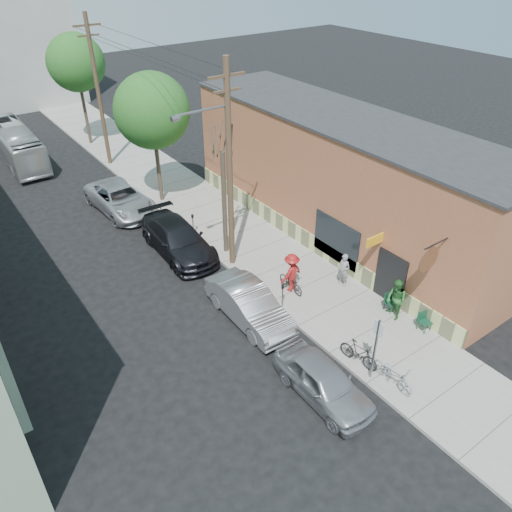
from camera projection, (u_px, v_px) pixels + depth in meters
ground at (260, 347)px, 20.45m from camera, size 120.00×120.00×0.00m
sidewalk at (209, 214)px, 29.94m from camera, size 4.50×58.00×0.15m
cafe_building at (341, 179)px, 26.44m from camera, size 6.60×20.20×6.61m
sign_post at (376, 344)px, 18.00m from camera, size 0.07×0.45×2.80m
parking_meter_near at (283, 292)px, 21.96m from camera, size 0.14×0.14×1.24m
parking_meter_far at (193, 221)px, 27.31m from camera, size 0.14×0.14×1.24m
utility_pole_near at (228, 166)px, 22.53m from camera, size 3.57×0.28×10.00m
utility_pole_far at (98, 90)px, 33.46m from camera, size 1.80×0.28×10.00m
tree_bare at (224, 204)px, 24.87m from camera, size 0.24×0.24×5.50m
tree_leafy_mid at (152, 111)px, 28.33m from camera, size 4.34×4.34×7.76m
tree_leafy_far at (76, 63)px, 36.40m from camera, size 4.18×4.18×8.18m
patio_chair_a at (391, 302)px, 21.99m from camera, size 0.53×0.53×0.88m
patio_chair_b at (425, 322)px, 20.89m from camera, size 0.59×0.59×0.88m
patron_grey at (344, 270)px, 23.37m from camera, size 0.50×0.67×1.68m
patron_green at (396, 300)px, 21.32m from camera, size 0.95×1.09×1.92m
cyclist at (291, 273)px, 22.98m from camera, size 1.35×0.92×1.94m
cyclist_bike at (291, 282)px, 23.27m from camera, size 0.59×1.64×0.86m
parked_bike_a at (359, 353)px, 19.23m from camera, size 0.76×1.78×1.03m
parked_bike_b at (393, 374)px, 18.37m from camera, size 0.70×1.90×0.99m
car_0 at (323, 381)px, 17.96m from camera, size 1.79×4.33×1.47m
car_1 at (249, 305)px, 21.52m from camera, size 1.77×4.88×1.60m
car_2 at (178, 239)px, 26.03m from camera, size 2.56×5.83×1.66m
car_3 at (120, 199)px, 29.99m from camera, size 2.92×5.80×1.57m
bus at (17, 145)px, 36.14m from camera, size 2.31×9.32×2.59m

